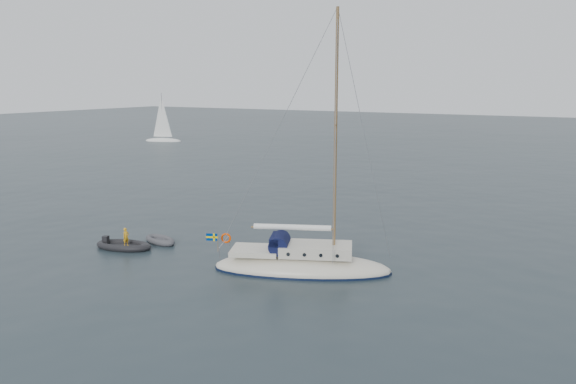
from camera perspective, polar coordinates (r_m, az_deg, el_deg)
The scene contains 5 objects.
ground at distance 28.54m, azimuth 0.85°, elevation -8.20°, with size 300.00×300.00×0.00m, color black.
sailboat at distance 28.44m, azimuth 1.44°, elevation -6.11°, with size 9.45×2.83×13.46m.
dinghy at distance 34.51m, azimuth -12.86°, elevation -4.78°, with size 2.53×1.14×0.36m.
rib at distance 33.86m, azimuth -16.37°, elevation -5.19°, with size 3.43×1.56×1.25m.
distant_yacht_a at distance 93.94m, azimuth -12.66°, elevation 7.17°, with size 6.19×3.30×8.20m.
Camera 1 is at (13.02, -23.60, 9.40)m, focal length 35.00 mm.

